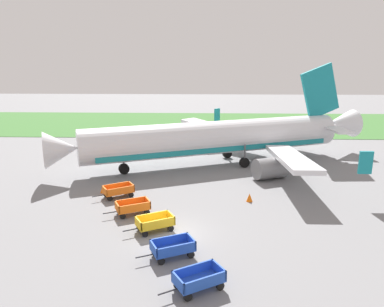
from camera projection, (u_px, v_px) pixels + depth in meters
ground_plane at (174, 234)px, 25.04m from camera, size 220.00×220.00×0.00m
grass_strip at (194, 123)px, 69.66m from camera, size 220.00×28.00×0.06m
airplane at (224, 138)px, 41.55m from camera, size 36.04×29.42×11.34m
baggage_cart_nearest at (199, 279)px, 18.79m from camera, size 3.43×2.48×1.07m
baggage_cart_second_in_row at (173, 248)px, 21.95m from camera, size 3.53×2.33×1.07m
baggage_cart_third_in_row at (155, 223)px, 25.36m from camera, size 3.48×2.42×1.07m
baggage_cart_fourth_in_row at (133, 207)px, 28.10m from camera, size 3.52×2.35×1.07m
baggage_cart_far_end at (118, 191)px, 31.68m from camera, size 3.42×2.50×1.07m
traffic_cone_near_plane at (249, 197)px, 30.77m from camera, size 0.53×0.53×0.70m
traffic_cone_mid_apron at (103, 189)px, 32.83m from camera, size 0.47×0.47×0.62m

